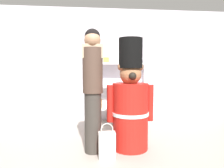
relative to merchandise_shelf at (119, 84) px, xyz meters
name	(u,v)px	position (x,y,z in m)	size (l,w,h in m)	color
ground_plane	(116,161)	(-0.33, -1.98, -0.87)	(6.40, 6.40, 0.00)	#9E9389
back_wall	(104,65)	(-0.33, 0.22, 0.43)	(6.40, 0.12, 2.60)	silver
merchandise_shelf	(119,84)	(0.00, 0.00, 0.00)	(1.33, 0.35, 1.71)	white
teddy_bear_guard	(130,103)	(-0.05, -1.58, -0.17)	(0.72, 0.56, 1.68)	red
person_shopper	(93,85)	(-0.62, -1.65, 0.12)	(0.31, 0.29, 1.80)	#38332D
shopping_bag	(107,145)	(-0.44, -1.89, -0.68)	(0.23, 0.14, 0.49)	silver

